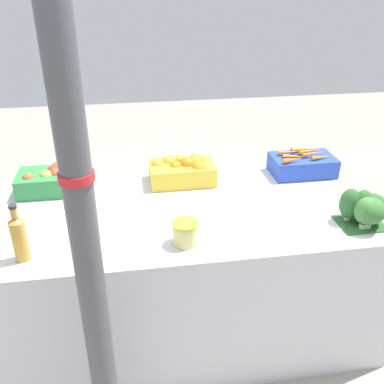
% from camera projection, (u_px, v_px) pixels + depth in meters
% --- Properties ---
extents(ground_plane, '(10.00, 10.00, 0.00)m').
position_uv_depth(ground_plane, '(192.00, 325.00, 2.59)').
color(ground_plane, gray).
extents(market_table, '(1.96, 0.93, 0.81)m').
position_uv_depth(market_table, '(192.00, 272.00, 2.40)').
color(market_table, silver).
rests_on(market_table, ground_plane).
extents(support_pole, '(0.11, 0.11, 2.65)m').
position_uv_depth(support_pole, '(77.00, 183.00, 1.32)').
color(support_pole, '#4C4C51').
rests_on(support_pole, ground_plane).
extents(apple_crate, '(0.37, 0.23, 0.15)m').
position_uv_depth(apple_crate, '(55.00, 179.00, 2.37)').
color(apple_crate, '#2D8442').
rests_on(apple_crate, market_table).
extents(orange_crate, '(0.37, 0.23, 0.15)m').
position_uv_depth(orange_crate, '(182.00, 170.00, 2.48)').
color(orange_crate, gold).
rests_on(orange_crate, market_table).
extents(carrot_crate, '(0.37, 0.23, 0.14)m').
position_uv_depth(carrot_crate, '(302.00, 164.00, 2.58)').
color(carrot_crate, '#2847B7').
rests_on(carrot_crate, market_table).
extents(broccoli_pile, '(0.22, 0.21, 0.18)m').
position_uv_depth(broccoli_pile, '(365.00, 209.00, 2.03)').
color(broccoli_pile, '#2D602D').
rests_on(broccoli_pile, market_table).
extents(juice_bottle_amber, '(0.07, 0.07, 0.26)m').
position_uv_depth(juice_bottle_amber, '(19.00, 237.00, 1.78)').
color(juice_bottle_amber, gold).
rests_on(juice_bottle_amber, market_table).
extents(pickle_jar, '(0.12, 0.12, 0.11)m').
position_uv_depth(pickle_jar, '(185.00, 233.00, 1.91)').
color(pickle_jar, '#D1CC75').
rests_on(pickle_jar, market_table).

